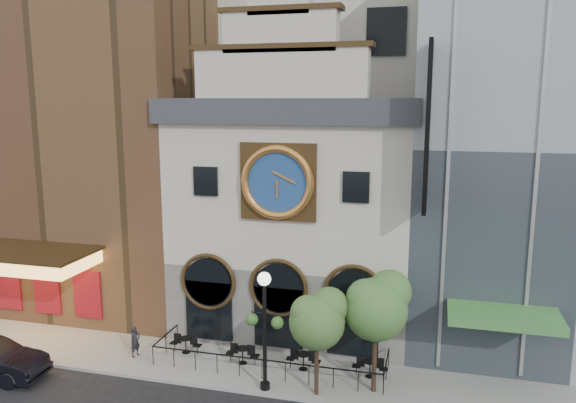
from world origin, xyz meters
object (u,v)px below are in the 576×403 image
at_px(tree_right, 377,304).
at_px(bistro_1, 243,354).
at_px(bistro_2, 303,360).
at_px(lamppost, 265,318).
at_px(tree_left, 318,317).
at_px(pedestrian, 135,341).
at_px(bistro_3, 370,367).
at_px(bistro_0, 186,344).

bearing_deg(tree_right, bistro_1, 171.40).
xyz_separation_m(bistro_2, lamppost, (-1.17, -2.12, 2.74)).
bearing_deg(tree_left, lamppost, -175.50).
bearing_deg(bistro_2, pedestrian, -174.69).
relative_size(bistro_2, bistro_3, 1.00).
distance_m(bistro_1, pedestrian, 5.26).
relative_size(bistro_0, bistro_1, 1.00).
xyz_separation_m(bistro_1, bistro_2, (2.87, 0.14, 0.00)).
bearing_deg(tree_right, lamppost, -167.09).
height_order(bistro_1, bistro_3, same).
height_order(bistro_3, tree_left, tree_left).
bearing_deg(bistro_2, bistro_3, 1.33).
bearing_deg(tree_left, bistro_3, 45.90).
xyz_separation_m(bistro_3, tree_left, (-1.95, -2.01, 2.91)).
bearing_deg(bistro_2, lamppost, -118.94).
relative_size(bistro_3, lamppost, 0.31).
height_order(pedestrian, lamppost, lamppost).
height_order(lamppost, tree_right, tree_right).
distance_m(bistro_1, bistro_2, 2.87).
bearing_deg(pedestrian, bistro_1, -62.95).
bearing_deg(bistro_3, tree_right, -73.51).
distance_m(pedestrian, lamppost, 7.46).
relative_size(lamppost, tree_right, 0.98).
height_order(bistro_2, bistro_3, same).
relative_size(bistro_2, pedestrian, 1.05).
bearing_deg(pedestrian, tree_right, -71.30).
height_order(bistro_0, tree_left, tree_left).
bearing_deg(pedestrian, bistro_3, -65.41).
xyz_separation_m(bistro_0, tree_right, (9.27, -1.29, 3.39)).
bearing_deg(pedestrian, bistro_2, -64.33).
height_order(bistro_0, pedestrian, pedestrian).
height_order(bistro_0, bistro_3, same).
distance_m(bistro_2, bistro_3, 3.02).
xyz_separation_m(bistro_0, tree_left, (6.98, -2.15, 2.91)).
distance_m(bistro_0, lamppost, 5.95).
bearing_deg(bistro_3, bistro_0, 179.12).
distance_m(tree_left, tree_right, 2.50).
relative_size(bistro_1, tree_right, 0.30).
bearing_deg(lamppost, bistro_2, 64.31).
distance_m(bistro_0, tree_left, 7.86).
xyz_separation_m(bistro_2, tree_right, (3.36, -1.08, 3.39)).
relative_size(bistro_3, tree_right, 0.30).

